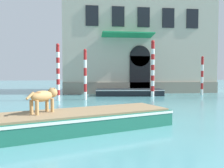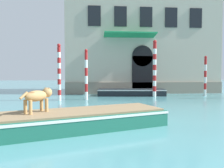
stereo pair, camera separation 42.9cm
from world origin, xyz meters
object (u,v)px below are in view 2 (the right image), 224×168
mooring_pole_0 (155,68)px  mooring_pole_4 (59,72)px  boat_foreground (54,121)px  boat_moored_near_palazzo (131,92)px  mooring_pole_1 (86,74)px  dog_on_deck (38,96)px  mooring_pole_2 (205,76)px

mooring_pole_0 → mooring_pole_4: bearing=-165.4°
boat_foreground → boat_moored_near_palazzo: (4.42, 11.10, -0.04)m
mooring_pole_4 → boat_moored_near_palazzo: bearing=28.7°
boat_moored_near_palazzo → mooring_pole_4: (-5.49, -3.00, 1.67)m
mooring_pole_0 → mooring_pole_1: mooring_pole_0 is taller
boat_moored_near_palazzo → mooring_pole_1: mooring_pole_1 is taller
boat_foreground → boat_moored_near_palazzo: size_ratio=1.36×
boat_moored_near_palazzo → mooring_pole_4: size_ratio=1.48×
mooring_pole_0 → mooring_pole_1: 5.59m
dog_on_deck → mooring_pole_1: bearing=28.5°
boat_foreground → mooring_pole_2: size_ratio=2.36×
mooring_pole_0 → boat_moored_near_palazzo: bearing=145.7°
mooring_pole_0 → mooring_pole_2: (4.45, 0.47, -0.60)m
mooring_pole_0 → mooring_pole_4: size_ratio=1.16×
dog_on_deck → mooring_pole_2: 15.16m
mooring_pole_4 → dog_on_deck: bearing=-85.8°
mooring_pole_1 → mooring_pole_2: mooring_pole_1 is taller
boat_moored_near_palazzo → mooring_pole_2: size_ratio=1.73×
boat_moored_near_palazzo → mooring_pole_4: bearing=-146.2°
mooring_pole_0 → mooring_pole_2: bearing=6.0°
boat_moored_near_palazzo → mooring_pole_1: bearing=-138.2°
dog_on_deck → mooring_pole_2: (11.03, 10.38, 0.55)m
dog_on_deck → mooring_pole_0: mooring_pole_0 is taller
boat_foreground → mooring_pole_0: (6.09, 9.96, 1.95)m
mooring_pole_4 → mooring_pole_0: bearing=14.6°
mooring_pole_0 → mooring_pole_2: 4.52m
dog_on_deck → mooring_pole_0: size_ratio=0.23×
mooring_pole_0 → mooring_pole_4: 7.41m
boat_moored_near_palazzo → mooring_pole_2: (6.13, -0.67, 1.39)m
mooring_pole_2 → mooring_pole_4: (-11.62, -2.34, 0.29)m
mooring_pole_2 → mooring_pole_1: bearing=-168.1°
mooring_pole_2 → dog_on_deck: bearing=-136.7°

